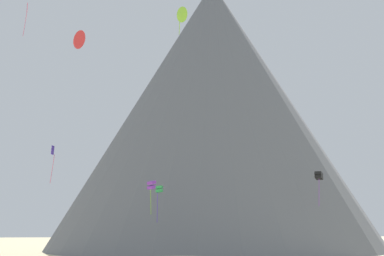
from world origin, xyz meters
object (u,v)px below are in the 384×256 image
rock_massif (207,118)px  kite_white_low (317,197)px  kite_lime_high (182,15)px  kite_green_low (159,190)px  kite_violet_low (152,185)px  kite_indigo_mid (53,156)px  kite_rainbow_high (27,12)px  kite_red_mid (80,40)px  kite_black_low (319,176)px

rock_massif → kite_white_low: 30.90m
rock_massif → kite_lime_high: (-10.70, -42.16, 5.76)m
kite_green_low → kite_violet_low: bearing=24.4°
kite_violet_low → kite_green_low: 9.14m
rock_massif → kite_indigo_mid: rock_massif is taller
kite_violet_low → kite_rainbow_high: 34.80m
kite_red_mid → kite_green_low: size_ratio=0.45×
rock_massif → kite_violet_low: 37.90m
kite_red_mid → kite_black_low: size_ratio=0.40×
kite_rainbow_high → kite_green_low: kite_rainbow_high is taller
kite_violet_low → kite_rainbow_high: size_ratio=0.89×
kite_lime_high → kite_rainbow_high: kite_rainbow_high is taller
kite_green_low → kite_white_low: bearing=-33.5°
kite_red_mid → kite_green_low: bearing=-83.0°
kite_red_mid → kite_rainbow_high: kite_rainbow_high is taller
kite_red_mid → kite_lime_high: kite_lime_high is taller
kite_red_mid → kite_black_low: bearing=-101.2°
kite_white_low → kite_green_low: (-29.81, -20.79, -0.47)m
kite_black_low → kite_lime_high: bearing=65.7°
rock_massif → kite_black_low: (12.80, -30.09, -15.04)m
kite_indigo_mid → kite_black_low: kite_indigo_mid is taller
rock_massif → kite_violet_low: rock_massif is taller
kite_green_low → kite_red_mid: bearing=160.7°
kite_white_low → kite_green_low: 36.35m
kite_white_low → kite_rainbow_high: 58.64m
kite_red_mid → kite_rainbow_high: size_ratio=0.38×
kite_lime_high → kite_white_low: bearing=95.3°
rock_massif → kite_rainbow_high: size_ratio=16.96×
kite_red_mid → kite_lime_high: 17.75m
kite_white_low → kite_green_low: kite_white_low is taller
rock_massif → kite_red_mid: bearing=-114.4°
kite_violet_low → kite_black_low: kite_black_low is taller
kite_red_mid → kite_green_low: 22.42m
kite_indigo_mid → kite_lime_high: bearing=-62.1°
kite_indigo_mid → kite_green_low: size_ratio=1.19×
kite_lime_high → kite_rainbow_high: bearing=-158.0°
kite_white_low → kite_lime_high: 42.57m
kite_red_mid → kite_violet_low: kite_red_mid is taller
kite_indigo_mid → kite_rainbow_high: bearing=136.5°
kite_green_low → kite_indigo_mid: bearing=75.0°
kite_white_low → rock_massif: bearing=-124.5°
kite_rainbow_high → kite_indigo_mid: (5.37, -1.78, -23.46)m
kite_lime_high → kite_rainbow_high: 28.43m
kite_rainbow_high → kite_indigo_mid: kite_rainbow_high is taller
kite_violet_low → kite_lime_high: (3.09, -11.15, 22.64)m
kite_violet_low → kite_indigo_mid: bearing=34.9°
kite_red_mid → kite_indigo_mid: size_ratio=0.38×
kite_red_mid → kite_green_low: kite_red_mid is taller
rock_massif → kite_red_mid: size_ratio=44.12×
kite_white_low → kite_indigo_mid: size_ratio=0.36×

